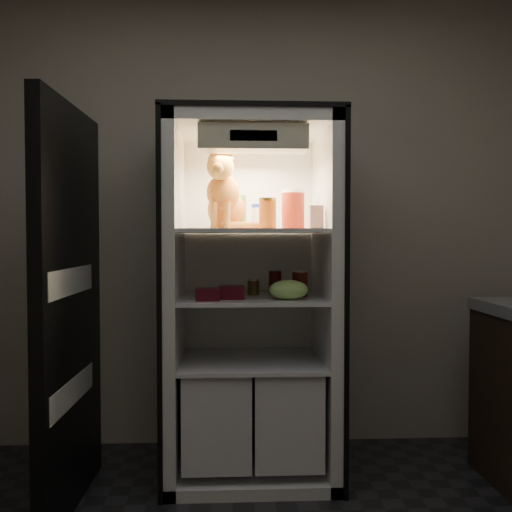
{
  "coord_description": "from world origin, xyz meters",
  "views": [
    {
      "loc": [
        -0.12,
        -1.64,
        1.25
      ],
      "look_at": [
        0.03,
        1.32,
        1.15
      ],
      "focal_mm": 40.0,
      "sensor_mm": 36.0,
      "label": 1
    }
  ],
  "objects_px": {
    "salsa_jar": "(268,213)",
    "berry_box_right": "(232,292)",
    "cream_carton": "(316,217)",
    "soda_can_c": "(301,284)",
    "mayo_tub": "(260,217)",
    "grape_bag": "(289,290)",
    "pepper_jar": "(293,210)",
    "soda_can_b": "(299,283)",
    "condiment_jar": "(253,287)",
    "tabby_cat": "(225,199)",
    "refrigerator": "(251,323)",
    "parmesan_shaker": "(240,212)",
    "berry_box_left": "(208,294)",
    "soda_can_a": "(275,282)"
  },
  "relations": [
    {
      "from": "salsa_jar",
      "to": "berry_box_right",
      "type": "height_order",
      "value": "salsa_jar"
    },
    {
      "from": "cream_carton",
      "to": "soda_can_c",
      "type": "height_order",
      "value": "cream_carton"
    },
    {
      "from": "berry_box_right",
      "to": "mayo_tub",
      "type": "bearing_deg",
      "value": 58.86
    },
    {
      "from": "salsa_jar",
      "to": "cream_carton",
      "type": "relative_size",
      "value": 1.39
    },
    {
      "from": "grape_bag",
      "to": "berry_box_right",
      "type": "distance_m",
      "value": 0.29
    },
    {
      "from": "pepper_jar",
      "to": "soda_can_c",
      "type": "relative_size",
      "value": 1.59
    },
    {
      "from": "soda_can_b",
      "to": "condiment_jar",
      "type": "bearing_deg",
      "value": 172.35
    },
    {
      "from": "pepper_jar",
      "to": "condiment_jar",
      "type": "height_order",
      "value": "pepper_jar"
    },
    {
      "from": "tabby_cat",
      "to": "salsa_jar",
      "type": "relative_size",
      "value": 2.64
    },
    {
      "from": "refrigerator",
      "to": "mayo_tub",
      "type": "height_order",
      "value": "refrigerator"
    },
    {
      "from": "tabby_cat",
      "to": "soda_can_c",
      "type": "xyz_separation_m",
      "value": [
        0.39,
        -0.07,
        -0.44
      ]
    },
    {
      "from": "soda_can_c",
      "to": "berry_box_right",
      "type": "bearing_deg",
      "value": -166.64
    },
    {
      "from": "condiment_jar",
      "to": "soda_can_c",
      "type": "bearing_deg",
      "value": -20.9
    },
    {
      "from": "parmesan_shaker",
      "to": "soda_can_c",
      "type": "relative_size",
      "value": 1.37
    },
    {
      "from": "parmesan_shaker",
      "to": "pepper_jar",
      "type": "height_order",
      "value": "pepper_jar"
    },
    {
      "from": "salsa_jar",
      "to": "soda_can_c",
      "type": "xyz_separation_m",
      "value": [
        0.18,
        0.02,
        -0.36
      ]
    },
    {
      "from": "tabby_cat",
      "to": "berry_box_left",
      "type": "xyz_separation_m",
      "value": [
        -0.08,
        -0.22,
        -0.48
      ]
    },
    {
      "from": "refrigerator",
      "to": "soda_can_a",
      "type": "bearing_deg",
      "value": 24.13
    },
    {
      "from": "soda_can_b",
      "to": "tabby_cat",
      "type": "bearing_deg",
      "value": 178.26
    },
    {
      "from": "parmesan_shaker",
      "to": "soda_can_c",
      "type": "xyz_separation_m",
      "value": [
        0.31,
        -0.1,
        -0.37
      ]
    },
    {
      "from": "grape_bag",
      "to": "berry_box_left",
      "type": "bearing_deg",
      "value": -178.14
    },
    {
      "from": "condiment_jar",
      "to": "berry_box_right",
      "type": "height_order",
      "value": "condiment_jar"
    },
    {
      "from": "soda_can_b",
      "to": "berry_box_right",
      "type": "height_order",
      "value": "soda_can_b"
    },
    {
      "from": "soda_can_b",
      "to": "condiment_jar",
      "type": "distance_m",
      "value": 0.24
    },
    {
      "from": "pepper_jar",
      "to": "grape_bag",
      "type": "bearing_deg",
      "value": -101.71
    },
    {
      "from": "berry_box_left",
      "to": "condiment_jar",
      "type": "bearing_deg",
      "value": 45.91
    },
    {
      "from": "pepper_jar",
      "to": "berry_box_right",
      "type": "relative_size",
      "value": 1.65
    },
    {
      "from": "salsa_jar",
      "to": "berry_box_right",
      "type": "distance_m",
      "value": 0.44
    },
    {
      "from": "soda_can_c",
      "to": "mayo_tub",
      "type": "bearing_deg",
      "value": 138.02
    },
    {
      "from": "grape_bag",
      "to": "berry_box_right",
      "type": "height_order",
      "value": "grape_bag"
    },
    {
      "from": "parmesan_shaker",
      "to": "cream_carton",
      "type": "height_order",
      "value": "parmesan_shaker"
    },
    {
      "from": "salsa_jar",
      "to": "refrigerator",
      "type": "bearing_deg",
      "value": 125.35
    },
    {
      "from": "berry_box_right",
      "to": "tabby_cat",
      "type": "bearing_deg",
      "value": 101.15
    },
    {
      "from": "tabby_cat",
      "to": "mayo_tub",
      "type": "bearing_deg",
      "value": 40.62
    },
    {
      "from": "refrigerator",
      "to": "berry_box_right",
      "type": "height_order",
      "value": "refrigerator"
    },
    {
      "from": "mayo_tub",
      "to": "soda_can_c",
      "type": "height_order",
      "value": "mayo_tub"
    },
    {
      "from": "soda_can_c",
      "to": "berry_box_left",
      "type": "height_order",
      "value": "soda_can_c"
    },
    {
      "from": "soda_can_c",
      "to": "condiment_jar",
      "type": "relative_size",
      "value": 1.54
    },
    {
      "from": "cream_carton",
      "to": "berry_box_left",
      "type": "bearing_deg",
      "value": -177.01
    },
    {
      "from": "mayo_tub",
      "to": "soda_can_c",
      "type": "relative_size",
      "value": 1.05
    },
    {
      "from": "refrigerator",
      "to": "parmesan_shaker",
      "type": "distance_m",
      "value": 0.59
    },
    {
      "from": "refrigerator",
      "to": "tabby_cat",
      "type": "relative_size",
      "value": 4.52
    },
    {
      "from": "tabby_cat",
      "to": "mayo_tub",
      "type": "relative_size",
      "value": 3.05
    },
    {
      "from": "tabby_cat",
      "to": "berry_box_right",
      "type": "distance_m",
      "value": 0.5
    },
    {
      "from": "mayo_tub",
      "to": "pepper_jar",
      "type": "height_order",
      "value": "pepper_jar"
    },
    {
      "from": "berry_box_left",
      "to": "soda_can_c",
      "type": "bearing_deg",
      "value": 17.26
    },
    {
      "from": "parmesan_shaker",
      "to": "cream_carton",
      "type": "xyz_separation_m",
      "value": [
        0.37,
        -0.22,
        -0.03
      ]
    },
    {
      "from": "soda_can_a",
      "to": "condiment_jar",
      "type": "distance_m",
      "value": 0.14
    },
    {
      "from": "soda_can_a",
      "to": "grape_bag",
      "type": "bearing_deg",
      "value": -81.64
    },
    {
      "from": "soda_can_c",
      "to": "condiment_jar",
      "type": "distance_m",
      "value": 0.26
    }
  ]
}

